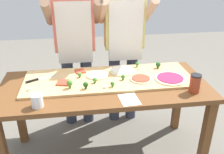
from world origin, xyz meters
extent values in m
plane|color=#6B665B|center=(0.00, 0.00, 0.00)|extent=(8.00, 8.00, 0.00)
cube|color=brown|center=(0.83, -0.32, 0.37)|extent=(0.07, 0.07, 0.74)
cube|color=brown|center=(-0.83, 0.32, 0.37)|extent=(0.07, 0.07, 0.74)
cube|color=brown|center=(0.83, 0.32, 0.37)|extent=(0.07, 0.07, 0.74)
cube|color=brown|center=(0.00, 0.00, 0.76)|extent=(1.78, 0.76, 0.04)
cube|color=tan|center=(0.05, 0.08, 0.79)|extent=(1.47, 0.52, 0.02)
cube|color=#B7BABF|center=(-0.49, 0.16, 0.80)|extent=(0.15, 0.10, 0.00)
cube|color=black|center=(-0.61, 0.10, 0.81)|extent=(0.10, 0.07, 0.02)
cylinder|color=beige|center=(-0.05, 0.14, 0.80)|extent=(0.20, 0.20, 0.01)
cylinder|color=beige|center=(-0.05, 0.14, 0.81)|extent=(0.16, 0.16, 0.01)
cylinder|color=beige|center=(0.58, -0.02, 0.80)|extent=(0.28, 0.28, 0.01)
cylinder|color=#9E234C|center=(0.58, -0.02, 0.81)|extent=(0.23, 0.23, 0.01)
cylinder|color=beige|center=(0.32, 0.01, 0.80)|extent=(0.19, 0.19, 0.01)
cylinder|color=#BC3D28|center=(0.32, 0.01, 0.81)|extent=(0.16, 0.16, 0.01)
cylinder|color=beige|center=(0.18, 0.20, 0.80)|extent=(0.24, 0.24, 0.01)
cylinder|color=silver|center=(0.18, 0.20, 0.81)|extent=(0.19, 0.19, 0.01)
cube|color=#BC3D28|center=(-0.35, 0.03, 0.80)|extent=(0.13, 0.13, 0.01)
cube|color=#BC3D28|center=(-0.20, 0.24, 0.80)|extent=(0.11, 0.11, 0.01)
cylinder|color=#3F7220|center=(0.35, 0.28, 0.81)|extent=(0.02, 0.02, 0.02)
sphere|color=#38752D|center=(0.35, 0.28, 0.83)|extent=(0.03, 0.03, 0.03)
cylinder|color=#487A23|center=(-0.21, 0.13, 0.80)|extent=(0.02, 0.02, 0.01)
sphere|color=#427F33|center=(-0.21, 0.13, 0.82)|extent=(0.04, 0.04, 0.04)
cylinder|color=#2C5915|center=(0.54, 0.23, 0.81)|extent=(0.02, 0.02, 0.02)
sphere|color=#23561E|center=(0.54, 0.23, 0.83)|extent=(0.05, 0.05, 0.05)
cylinder|color=#2C5915|center=(-0.16, -0.09, 0.81)|extent=(0.02, 0.02, 0.02)
sphere|color=#23561E|center=(-0.16, -0.09, 0.84)|extent=(0.04, 0.04, 0.04)
cylinder|color=#487A23|center=(-0.29, -0.07, 0.81)|extent=(0.02, 0.02, 0.03)
sphere|color=#427F33|center=(-0.29, -0.07, 0.84)|extent=(0.05, 0.05, 0.05)
cylinder|color=#3F7220|center=(0.16, 0.02, 0.81)|extent=(0.02, 0.02, 0.02)
sphere|color=#38752D|center=(0.16, 0.02, 0.83)|extent=(0.04, 0.04, 0.04)
cylinder|color=#487A23|center=(-0.08, 0.00, 0.80)|extent=(0.02, 0.02, 0.02)
sphere|color=#427F33|center=(-0.08, 0.00, 0.83)|extent=(0.04, 0.04, 0.04)
cylinder|color=#3F7220|center=(0.06, -0.09, 0.81)|extent=(0.02, 0.02, 0.02)
sphere|color=#38752D|center=(0.06, -0.09, 0.83)|extent=(0.04, 0.04, 0.04)
cube|color=silver|center=(0.44, 0.20, 0.80)|extent=(0.02, 0.02, 0.01)
cube|color=white|center=(0.34, 0.21, 0.80)|extent=(0.02, 0.02, 0.02)
cube|color=silver|center=(-0.01, -0.11, 0.81)|extent=(0.03, 0.03, 0.02)
cube|color=silver|center=(-0.62, -0.06, 0.81)|extent=(0.03, 0.03, 0.02)
cylinder|color=white|center=(-0.52, -0.28, 0.83)|extent=(0.09, 0.09, 0.10)
cylinder|color=white|center=(-0.52, -0.28, 0.81)|extent=(0.08, 0.08, 0.05)
cylinder|color=#99381E|center=(0.70, -0.23, 0.85)|extent=(0.09, 0.09, 0.14)
cylinder|color=black|center=(0.70, -0.23, 0.92)|extent=(0.09, 0.09, 0.01)
cube|color=white|center=(0.16, -0.28, 0.78)|extent=(0.16, 0.19, 0.00)
cylinder|color=#333847|center=(-0.34, 0.60, 0.45)|extent=(0.12, 0.12, 0.90)
cylinder|color=#333847|center=(-0.14, 0.60, 0.45)|extent=(0.12, 0.12, 0.90)
cube|color=#DB6B5B|center=(-0.24, 0.60, 1.18)|extent=(0.40, 0.20, 0.55)
cube|color=silver|center=(-0.24, 0.49, 1.09)|extent=(0.34, 0.01, 0.60)
cylinder|color=#997056|center=(-0.47, 0.50, 1.30)|extent=(0.08, 0.39, 0.31)
cylinder|color=#997056|center=(-0.01, 0.50, 1.30)|extent=(0.08, 0.39, 0.31)
cylinder|color=#333847|center=(0.17, 0.60, 0.45)|extent=(0.12, 0.12, 0.90)
cylinder|color=#333847|center=(0.37, 0.60, 0.45)|extent=(0.12, 0.12, 0.90)
cube|color=#D1C670|center=(0.27, 0.60, 1.18)|extent=(0.40, 0.20, 0.55)
cube|color=white|center=(0.27, 0.49, 1.09)|extent=(0.34, 0.01, 0.60)
cylinder|color=tan|center=(0.04, 0.50, 1.30)|extent=(0.08, 0.39, 0.31)
cylinder|color=tan|center=(0.50, 0.50, 1.30)|extent=(0.08, 0.39, 0.31)
camera|label=1|loc=(-0.20, -1.88, 1.77)|focal=40.01mm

